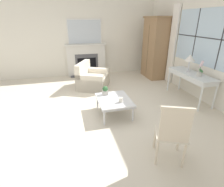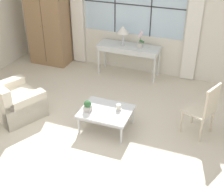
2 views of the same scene
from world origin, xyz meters
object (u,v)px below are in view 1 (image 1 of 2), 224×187
Objects in this scene: side_chair_wooden at (172,131)px; console_table at (191,76)px; table_lamp at (190,58)px; armoire at (155,48)px; fireplace at (86,57)px; potted_orchid at (200,70)px; potted_plant_small at (105,90)px; pillar_candle at (121,100)px; coffee_table at (114,101)px; armchair_upholstered at (92,79)px.

console_table is at bearing 137.63° from side_chair_wooden.
armoire is at bearing -179.84° from table_lamp.
potted_orchid is at bearing 36.74° from fireplace.
side_chair_wooden reaches higher than potted_plant_small.
armoire is 17.41× the size of pillar_candle.
side_chair_wooden is 1.69m from coffee_table.
armchair_upholstered is at bearing -126.69° from potted_orchid.
table_lamp is at bearing 107.31° from pillar_candle.
pillar_candle is (0.20, 0.09, 0.09)m from coffee_table.
pillar_candle is at bearing -76.45° from console_table.
coffee_table is 7.31× the size of pillar_candle.
potted_plant_small is 1.72× the size of pillar_candle.
fireplace is 3.26m from coffee_table.
fireplace is 16.82× the size of pillar_candle.
potted_orchid is 2.36m from potted_plant_small.
console_table reaches higher than potted_plant_small.
fireplace is 3.45m from pillar_candle.
coffee_table is at bearing -78.33° from table_lamp.
console_table is at bearing -177.51° from potted_orchid.
fireplace is 5.34× the size of potted_orchid.
armchair_upholstered reaches higher than console_table.
console_table is at bearing 90.23° from potted_plant_small.
armchair_upholstered reaches higher than pillar_candle.
armoire is at bearing 103.27° from armchair_upholstered.
console_table is 1.62× the size of coffee_table.
armoire is 1.70× the size of armchair_upholstered.
potted_orchid is at bearing 0.63° from armoire.
fireplace is 3.68m from table_lamp.
pillar_candle is at bearing -167.21° from side_chair_wooden.
fireplace is 1.42× the size of console_table.
fireplace reaches higher than pillar_candle.
fireplace reaches higher than potted_plant_small.
potted_plant_small is at bearing -156.03° from coffee_table.
coffee_table is (2.38, -2.16, -0.72)m from armoire.
potted_orchid reaches higher than armchair_upholstered.
fireplace is at bearing -141.00° from console_table.
pillar_candle is at bearing 24.51° from potted_plant_small.
potted_orchid reaches higher than console_table.
side_chair_wooden is (3.44, 0.62, 0.29)m from armchair_upholstered.
armchair_upholstered is 5.95× the size of potted_plant_small.
table_lamp is 0.36× the size of armchair_upholstered.
side_chair_wooden reaches higher than armchair_upholstered.
fireplace is 3.99m from potted_orchid.
armoire is at bearing 137.79° from coffee_table.
side_chair_wooden is (4.00, -1.74, -0.50)m from armoire.
coffee_table is at bearing 23.97° from potted_plant_small.
armchair_upholstered is 1.40× the size of coffee_table.
armoire is 2.13× the size of side_chair_wooden.
console_table reaches higher than coffee_table.
potted_orchid reaches higher than coffee_table.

